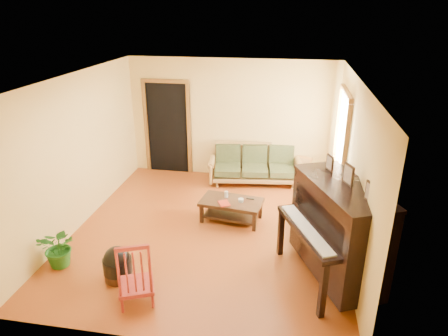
% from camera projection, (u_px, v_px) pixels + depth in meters
% --- Properties ---
extents(floor, '(5.00, 5.00, 0.00)m').
position_uv_depth(floor, '(208.00, 230.00, 6.89)').
color(floor, '#682B0D').
rests_on(floor, ground).
extents(doorway, '(1.08, 0.16, 2.05)m').
position_uv_depth(doorway, '(168.00, 129.00, 9.00)').
color(doorway, black).
rests_on(doorway, floor).
extents(window, '(0.12, 1.36, 1.46)m').
position_uv_depth(window, '(342.00, 132.00, 7.16)').
color(window, white).
rests_on(window, right_wall).
extents(sofa, '(2.03, 1.05, 0.83)m').
position_uv_depth(sofa, '(255.00, 165.00, 8.59)').
color(sofa, olive).
rests_on(sofa, floor).
extents(coffee_table, '(1.15, 0.73, 0.39)m').
position_uv_depth(coffee_table, '(231.00, 210.00, 7.15)').
color(coffee_table, black).
rests_on(coffee_table, floor).
extents(armchair, '(0.81, 0.84, 0.79)m').
position_uv_depth(armchair, '(316.00, 212.00, 6.69)').
color(armchair, olive).
rests_on(armchair, floor).
extents(piano, '(1.53, 1.88, 1.44)m').
position_uv_depth(piano, '(337.00, 232.00, 5.47)').
color(piano, black).
rests_on(piano, floor).
extents(footstool, '(0.48, 0.48, 0.38)m').
position_uv_depth(footstool, '(118.00, 267.00, 5.61)').
color(footstool, black).
rests_on(footstool, floor).
extents(red_chair, '(0.59, 0.62, 0.95)m').
position_uv_depth(red_chair, '(135.00, 270.00, 5.09)').
color(red_chair, maroon).
rests_on(red_chair, floor).
extents(leaning_frame, '(0.45, 0.25, 0.59)m').
position_uv_depth(leaning_frame, '(301.00, 168.00, 8.75)').
color(leaning_frame, gold).
rests_on(leaning_frame, floor).
extents(ceramic_crock, '(0.24, 0.24, 0.27)m').
position_uv_depth(ceramic_crock, '(320.00, 178.00, 8.63)').
color(ceramic_crock, '#325298').
rests_on(ceramic_crock, floor).
extents(potted_plant, '(0.57, 0.50, 0.63)m').
position_uv_depth(potted_plant, '(60.00, 247.00, 5.85)').
color(potted_plant, '#1F5C1A').
rests_on(potted_plant, floor).
extents(book, '(0.26, 0.29, 0.02)m').
position_uv_depth(book, '(219.00, 204.00, 6.92)').
color(book, maroon).
rests_on(book, coffee_table).
extents(candle, '(0.08, 0.08, 0.11)m').
position_uv_depth(candle, '(226.00, 194.00, 7.18)').
color(candle, silver).
rests_on(candle, coffee_table).
extents(glass_jar, '(0.11, 0.11, 0.06)m').
position_uv_depth(glass_jar, '(241.00, 200.00, 7.02)').
color(glass_jar, silver).
rests_on(glass_jar, coffee_table).
extents(remote, '(0.15, 0.06, 0.01)m').
position_uv_depth(remote, '(250.00, 199.00, 7.13)').
color(remote, black).
rests_on(remote, coffee_table).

